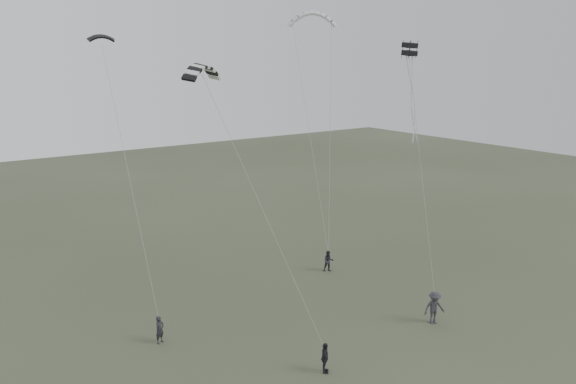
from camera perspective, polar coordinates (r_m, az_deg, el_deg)
ground at (r=31.57m, az=3.25°, el=-15.00°), size 140.00×140.00×0.00m
flyer_left at (r=31.89m, az=-12.90°, el=-13.47°), size 0.66×0.57×1.54m
flyer_right at (r=40.85m, az=4.13°, el=-7.02°), size 0.93×0.87×1.54m
flyer_center at (r=28.60m, az=3.77°, el=-16.47°), size 0.88×0.94×1.56m
flyer_far at (r=34.17m, az=14.64°, el=-11.30°), size 1.44×1.12×1.96m
kite_dark_small at (r=35.63m, az=-18.46°, el=14.77°), size 1.56×0.78×0.63m
kite_pale_large at (r=43.26m, az=2.48°, el=17.73°), size 3.65×3.09×1.68m
kite_striped at (r=28.37m, az=-8.75°, el=12.55°), size 2.76×2.22×1.21m
kite_box at (r=34.33m, az=12.26°, el=13.99°), size 0.67×0.75×0.80m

